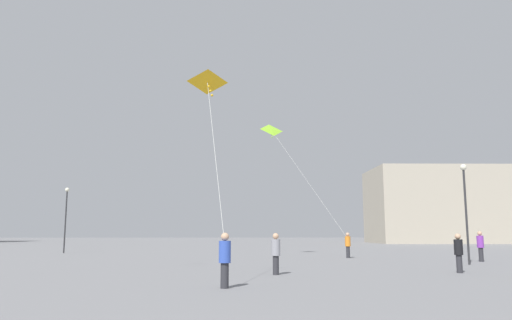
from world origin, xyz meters
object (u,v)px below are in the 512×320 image
Objects in this scene: person_in_orange at (348,244)px; kite_lime_delta at (273,132)px; person_in_blue at (225,258)px; person_in_black at (459,251)px; lamppost_east at (66,210)px; building_centre_hall at (457,206)px; lamppost_west at (465,198)px; kite_amber_delta at (208,85)px; person_in_purple at (480,245)px; person_in_grey at (276,252)px.

kite_lime_delta is (-4.93, 2.97, 8.49)m from person_in_orange.
person_in_blue is 1.03× the size of person_in_black.
lamppost_east is (-14.17, 26.51, 2.71)m from person_in_blue.
person_in_blue is 0.06× the size of building_centre_hall.
person_in_black is 0.20× the size of kite_lime_delta.
person_in_blue is 30.18m from lamppost_east.
lamppost_west is at bearing -45.33° from kite_lime_delta.
person_in_blue is 7.13m from kite_amber_delta.
person_in_purple is (7.05, -4.53, 0.05)m from person_in_orange.
person_in_grey is at bearing -151.97° from lamppost_west.
person_in_grey is at bearing 136.69° from person_in_purple.
kite_amber_delta reaches higher than person_in_black.
lamppost_east is (-29.32, 13.16, 2.67)m from person_in_purple.
person_in_purple is 0.33× the size of lamppost_east.
person_in_grey is 1.00× the size of person_in_orange.
kite_lime_delta is at bearing 142.86° from person_in_grey.
lamppost_east is at bearing 119.31° from kite_amber_delta.
lamppost_west reaches higher than person_in_black.
person_in_black is at bearing 61.07° from person_in_grey.
kite_amber_delta is at bearing -102.29° from kite_lime_delta.
building_centre_hall reaches higher than lamppost_west.
kite_lime_delta is at bearing 54.41° from person_in_orange.
kite_lime_delta reaches higher than person_in_black.
person_in_orange is (-2.04, 12.45, 0.02)m from person_in_black.
person_in_purple is 32.25m from lamppost_east.
person_in_black is at bearing -175.19° from person_in_orange.
person_in_grey is 0.20× the size of kite_lime_delta.
person_in_black is 32.30m from lamppost_east.
person_in_grey is at bearing -53.22° from lamppost_east.
person_in_blue is at bearing -55.93° from person_in_grey.
building_centre_hall is 5.04× the size of lamppost_west.
person_in_black is 0.99× the size of person_in_grey.
person_in_grey is at bearing -120.96° from building_centre_hall.
kite_amber_delta is at bearing -149.93° from lamppost_west.
lamppost_east is 31.53m from lamppost_west.
person_in_purple reaches higher than person_in_grey.
person_in_black is at bearing 79.64° from person_in_blue.
person_in_blue is at bearing -73.59° from kite_amber_delta.
person_in_orange is at bearing -122.60° from building_centre_hall.
lamppost_east is (-50.64, -35.73, -2.33)m from building_centre_hall.
person_in_blue is 0.26× the size of kite_amber_delta.
person_in_grey is at bearing 118.67° from person_in_blue.
person_in_blue is 5.25m from person_in_grey.
person_in_blue is at bearing -61.88° from lamppost_east.
lamppost_east is at bearing -176.32° from person_in_grey.
person_in_grey is 15.64m from person_in_purple.
kite_lime_delta is (3.96, 18.17, 1.92)m from kite_amber_delta.
person_in_blue reaches higher than person_in_orange.
person_in_blue is at bearing 145.09° from person_in_purple.
kite_lime_delta is 53.24m from building_centre_hall.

